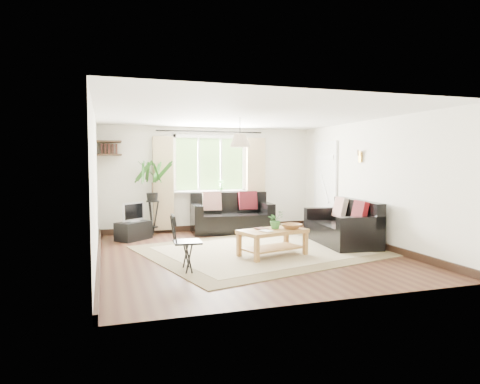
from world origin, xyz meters
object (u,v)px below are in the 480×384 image
object	(u,v)px
sofa_right	(341,223)
palm_stand	(152,198)
folding_chair	(187,243)
tv_stand	(133,231)
sofa_back	(232,214)
coffee_table	(272,243)

from	to	relation	value
sofa_right	palm_stand	size ratio (longest dim) A/B	1.06
sofa_right	folding_chair	size ratio (longest dim) A/B	2.09
folding_chair	tv_stand	bearing A→B (deg)	15.00
sofa_back	sofa_right	world-z (taller)	sofa_back
sofa_back	coffee_table	size ratio (longest dim) A/B	1.61
sofa_back	folding_chair	bearing A→B (deg)	-112.80
tv_stand	folding_chair	bearing A→B (deg)	-119.27
coffee_table	tv_stand	xyz separation A→B (m)	(-2.14, 2.30, -0.04)
sofa_back	tv_stand	xyz separation A→B (m)	(-2.20, -0.32, -0.24)
palm_stand	folding_chair	xyz separation A→B (m)	(0.15, -3.29, -0.40)
sofa_right	tv_stand	world-z (taller)	sofa_right
coffee_table	folding_chair	xyz separation A→B (m)	(-1.56, -0.54, 0.19)
tv_stand	palm_stand	bearing A→B (deg)	4.89
sofa_back	folding_chair	distance (m)	3.54
sofa_right	folding_chair	distance (m)	3.42
sofa_back	tv_stand	bearing A→B (deg)	-167.40
sofa_back	coffee_table	bearing A→B (deg)	-86.98
sofa_right	palm_stand	bearing A→B (deg)	-117.18
tv_stand	palm_stand	distance (m)	0.89
sofa_right	coffee_table	world-z (taller)	sofa_right
sofa_right	folding_chair	xyz separation A→B (m)	(-3.23, -1.13, 0.01)
palm_stand	folding_chair	bearing A→B (deg)	-87.44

